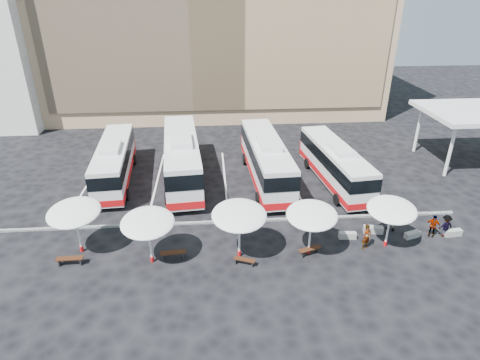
{
  "coord_description": "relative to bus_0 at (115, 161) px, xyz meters",
  "views": [
    {
      "loc": [
        -1.1,
        -24.47,
        15.68
      ],
      "look_at": [
        1.0,
        3.0,
        2.2
      ],
      "focal_mm": 30.0,
      "sensor_mm": 36.0,
      "label": 1
    }
  ],
  "objects": [
    {
      "name": "bay_lines",
      "position": [
        9.54,
        -0.27,
        -1.89
      ],
      "size": [
        24.15,
        12.0,
        0.01
      ],
      "color": "white",
      "rests_on": "ground"
    },
    {
      "name": "sunshade_1",
      "position": [
        4.49,
        -12.02,
        0.98
      ],
      "size": [
        3.69,
        3.72,
        3.38
      ],
      "rotation": [
        0.0,
        0.0,
        0.15
      ],
      "color": "white",
      "rests_on": "ground"
    },
    {
      "name": "sandstone_building",
      "position": [
        9.54,
        23.6,
        10.73
      ],
      "size": [
        42.0,
        18.25,
        29.6
      ],
      "color": "tan",
      "rests_on": "ground"
    },
    {
      "name": "wood_bench_3",
      "position": [
        14.5,
        -12.04,
        -1.54
      ],
      "size": [
        1.57,
        0.89,
        0.47
      ],
      "rotation": [
        0.0,
        0.0,
        0.34
      ],
      "color": "black",
      "rests_on": "ground"
    },
    {
      "name": "passenger_0",
      "position": [
        18.34,
        -11.61,
        -1.01
      ],
      "size": [
        0.77,
        0.67,
        1.77
      ],
      "primitive_type": "imported",
      "rotation": [
        0.0,
        0.0,
        0.48
      ],
      "color": "black",
      "rests_on": "ground"
    },
    {
      "name": "conc_bench_3",
      "position": [
        24.92,
        -10.65,
        -1.67
      ],
      "size": [
        1.24,
        0.51,
        0.45
      ],
      "primitive_type": "cube",
      "rotation": [
        0.0,
        0.0,
        0.09
      ],
      "color": "gray",
      "rests_on": "ground"
    },
    {
      "name": "conc_bench_1",
      "position": [
        19.55,
        -9.88,
        -1.65
      ],
      "size": [
        1.38,
        0.69,
        0.49
      ],
      "primitive_type": "cube",
      "rotation": [
        0.0,
        0.0,
        -0.2
      ],
      "color": "gray",
      "rests_on": "ground"
    },
    {
      "name": "passenger_3",
      "position": [
        24.26,
        -10.64,
        -1.09
      ],
      "size": [
        1.12,
        0.74,
        1.63
      ],
      "primitive_type": "imported",
      "rotation": [
        0.0,
        0.0,
        3.27
      ],
      "color": "black",
      "rests_on": "ground"
    },
    {
      "name": "wood_bench_2",
      "position": [
        10.25,
        -12.76,
        -1.58
      ],
      "size": [
        1.4,
        0.83,
        0.42
      ],
      "rotation": [
        0.0,
        0.0,
        -0.37
      ],
      "color": "black",
      "rests_on": "ground"
    },
    {
      "name": "conc_bench_2",
      "position": [
        22.01,
        -10.66,
        -1.68
      ],
      "size": [
        1.21,
        0.72,
        0.43
      ],
      "primitive_type": "cube",
      "rotation": [
        0.0,
        0.0,
        0.31
      ],
      "color": "gray",
      "rests_on": "ground"
    },
    {
      "name": "curb_divider",
      "position": [
        9.54,
        -7.77,
        -1.82
      ],
      "size": [
        34.0,
        0.25,
        0.15
      ],
      "primitive_type": "cube",
      "color": "black",
      "rests_on": "ground"
    },
    {
      "name": "conc_bench_0",
      "position": [
        17.53,
        -10.41,
        -1.68
      ],
      "size": [
        1.21,
        0.49,
        0.44
      ],
      "primitive_type": "cube",
      "rotation": [
        0.0,
        0.0,
        -0.08
      ],
      "color": "gray",
      "rests_on": "ground"
    },
    {
      "name": "sunshade_0",
      "position": [
        -0.21,
        -10.56,
        1.03
      ],
      "size": [
        3.32,
        3.37,
        3.45
      ],
      "rotation": [
        0.0,
        0.0,
        0.01
      ],
      "color": "white",
      "rests_on": "ground"
    },
    {
      "name": "bus_3",
      "position": [
        18.97,
        -1.9,
        -0.02
      ],
      "size": [
        3.62,
        11.78,
        3.68
      ],
      "rotation": [
        0.0,
        0.0,
        0.1
      ],
      "color": "white",
      "rests_on": "ground"
    },
    {
      "name": "service_canopy",
      "position": [
        33.54,
        1.73,
        2.97
      ],
      "size": [
        10.0,
        8.0,
        5.2
      ],
      "color": "white",
      "rests_on": "ground"
    },
    {
      "name": "sunshade_4",
      "position": [
        19.77,
        -11.48,
        0.87
      ],
      "size": [
        4.02,
        4.04,
        3.27
      ],
      "rotation": [
        0.0,
        0.0,
        -0.35
      ],
      "color": "white",
      "rests_on": "ground"
    },
    {
      "name": "wood_bench_0",
      "position": [
        -0.52,
        -11.92,
        -1.52
      ],
      "size": [
        1.64,
        0.46,
        0.5
      ],
      "rotation": [
        0.0,
        0.0,
        0.01
      ],
      "color": "black",
      "rests_on": "ground"
    },
    {
      "name": "bus_0",
      "position": [
        0.0,
        0.0,
        0.0
      ],
      "size": [
        3.42,
        11.88,
        3.72
      ],
      "rotation": [
        0.0,
        0.0,
        0.08
      ],
      "color": "white",
      "rests_on": "ground"
    },
    {
      "name": "bus_2",
      "position": [
        13.14,
        -0.96,
        0.18
      ],
      "size": [
        3.44,
        12.94,
        4.07
      ],
      "rotation": [
        0.0,
        0.0,
        0.05
      ],
      "color": "white",
      "rests_on": "ground"
    },
    {
      "name": "bus_1",
      "position": [
        5.83,
        -0.12,
        0.28
      ],
      "size": [
        3.99,
        13.64,
        4.27
      ],
      "rotation": [
        0.0,
        0.0,
        0.09
      ],
      "color": "white",
      "rests_on": "ground"
    },
    {
      "name": "ground",
      "position": [
        9.54,
        -8.27,
        -1.9
      ],
      "size": [
        120.0,
        120.0,
        0.0
      ],
      "primitive_type": "plane",
      "color": "black",
      "rests_on": "ground"
    },
    {
      "name": "wood_bench_1",
      "position": [
        5.8,
        -11.78,
        -1.52
      ],
      "size": [
        1.63,
        0.53,
        0.49
      ],
      "rotation": [
        0.0,
        0.0,
        0.07
      ],
      "color": "black",
      "rests_on": "ground"
    },
    {
      "name": "passenger_1",
      "position": [
        20.87,
        -9.54,
        -1.05
      ],
      "size": [
        1.04,
        0.99,
        1.69
      ],
      "primitive_type": "imported",
      "rotation": [
        0.0,
        0.0,
        2.55
      ],
      "color": "black",
      "rests_on": "ground"
    },
    {
      "name": "sunshade_2",
      "position": [
        9.99,
        -11.84,
        1.13
      ],
      "size": [
        3.58,
        3.62,
        3.56
      ],
      "rotation": [
        0.0,
        0.0,
        0.05
      ],
      "color": "white",
      "rests_on": "ground"
    },
    {
      "name": "sunshade_3",
      "position": [
        14.49,
        -11.87,
        0.95
      ],
      "size": [
        3.9,
        3.93,
        3.35
      ],
      "rotation": [
        0.0,
        0.0,
        -0.25
      ],
      "color": "white",
      "rests_on": "ground"
    },
    {
      "name": "passenger_2",
      "position": [
        23.37,
        -10.59,
        -1.08
      ],
      "size": [
        1.03,
        0.85,
        1.65
      ],
      "primitive_type": "imported",
      "rotation": [
        0.0,
        0.0,
        -0.56
      ],
      "color": "black",
      "rests_on": "ground"
    }
  ]
}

